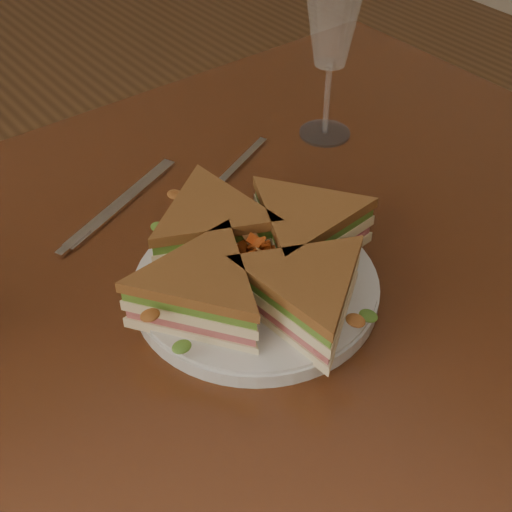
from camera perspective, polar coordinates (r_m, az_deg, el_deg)
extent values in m
cube|color=#3B1B0D|center=(0.77, -3.80, -2.97)|extent=(1.20, 0.80, 0.04)
cylinder|color=#351B10|center=(1.48, 6.49, 2.68)|extent=(0.06, 0.06, 0.71)
cylinder|color=silver|center=(0.74, 0.00, -2.47)|extent=(0.25, 0.25, 0.02)
cube|color=silver|center=(0.93, -1.28, 7.42)|extent=(0.12, 0.06, 0.00)
ellipsoid|color=silver|center=(0.86, -4.40, 4.51)|extent=(0.05, 0.03, 0.01)
cube|color=silver|center=(0.87, -10.61, 4.23)|extent=(0.19, 0.09, 0.00)
cube|color=silver|center=(0.82, -14.40, 0.95)|extent=(0.05, 0.03, 0.00)
cylinder|color=white|center=(1.00, 5.51, 9.76)|extent=(0.07, 0.07, 0.00)
cylinder|color=white|center=(0.97, 5.71, 12.38)|extent=(0.01, 0.01, 0.10)
cone|color=white|center=(0.93, 6.15, 18.10)|extent=(0.08, 0.08, 0.11)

